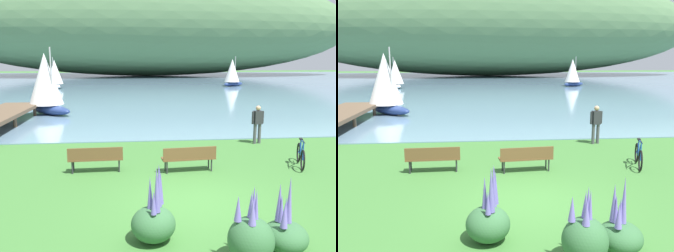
{
  "view_description": "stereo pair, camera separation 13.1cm",
  "coord_description": "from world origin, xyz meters",
  "views": [
    {
      "loc": [
        -1.58,
        -8.66,
        3.76
      ],
      "look_at": [
        -0.15,
        5.61,
        1.0
      ],
      "focal_mm": 37.71,
      "sensor_mm": 36.0,
      "label": 1
    },
    {
      "loc": [
        -1.45,
        -8.67,
        3.76
      ],
      "look_at": [
        -0.15,
        5.61,
        1.0
      ],
      "focal_mm": 37.71,
      "sensor_mm": 36.0,
      "label": 2
    }
  ],
  "objects": [
    {
      "name": "echium_bush_mid_cluster",
      "position": [
        1.35,
        -2.52,
        0.37
      ],
      "size": [
        0.9,
        0.9,
        1.55
      ],
      "color": "#386B3D",
      "rests_on": "ground"
    },
    {
      "name": "park_bench_further_along",
      "position": [
        0.26,
        2.59,
        0.52
      ],
      "size": [
        1.84,
        0.64,
        0.88
      ],
      "color": "brown",
      "rests_on": "ground"
    },
    {
      "name": "ground_plane",
      "position": [
        0.0,
        0.0,
        0.0
      ],
      "size": [
        200.0,
        200.0,
        0.0
      ],
      "primitive_type": "plane",
      "color": "#3D7533"
    },
    {
      "name": "bay_water",
      "position": [
        0.0,
        47.11,
        0.02
      ],
      "size": [
        180.0,
        80.0,
        0.04
      ],
      "primitive_type": "cube",
      "color": "#6B8EA8",
      "rests_on": "ground"
    },
    {
      "name": "sailboat_nearest_to_shore",
      "position": [
        -7.33,
        15.66,
        2.13
      ],
      "size": [
        3.63,
        3.46,
        4.45
      ],
      "color": "navy",
      "rests_on": "bay_water"
    },
    {
      "name": "park_bench_near_camera",
      "position": [
        -2.85,
        2.85,
        0.52
      ],
      "size": [
        1.82,
        0.54,
        0.88
      ],
      "color": "brown",
      "rests_on": "ground"
    },
    {
      "name": "echium_bush_beside_closest",
      "position": [
        0.55,
        -2.82,
        0.49
      ],
      "size": [
        0.87,
        0.87,
        1.44
      ],
      "color": "#386B3D",
      "rests_on": "ground"
    },
    {
      "name": "distant_hillside",
      "position": [
        1.82,
        68.91,
        10.54
      ],
      "size": [
        91.17,
        28.0,
        21.0
      ],
      "primitive_type": "ellipsoid",
      "color": "#4C7047",
      "rests_on": "bay_water"
    },
    {
      "name": "sailboat_toward_hillside",
      "position": [
        11.85,
        38.23,
        1.91
      ],
      "size": [
        3.41,
        2.77,
        3.98
      ],
      "color": "navy",
      "rests_on": "bay_water"
    },
    {
      "name": "person_at_shoreline",
      "position": [
        3.93,
        6.27,
        0.98
      ],
      "size": [
        0.59,
        0.31,
        1.71
      ],
      "color": "#4C4C51",
      "rests_on": "ground"
    },
    {
      "name": "echium_bush_closest_to_camera",
      "position": [
        -1.2,
        -1.86,
        0.45
      ],
      "size": [
        0.93,
        0.93,
        1.66
      ],
      "color": "#386B3D",
      "rests_on": "ground"
    },
    {
      "name": "bicycle_leaning_near_bench",
      "position": [
        4.28,
        2.82,
        0.4
      ],
      "size": [
        0.62,
        1.7,
        1.01
      ],
      "color": "black",
      "rests_on": "ground"
    },
    {
      "name": "sailboat_mid_bay",
      "position": [
        -11.2,
        36.81,
        1.87
      ],
      "size": [
        2.72,
        3.34,
        3.89
      ],
      "color": "white",
      "rests_on": "bay_water"
    }
  ]
}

